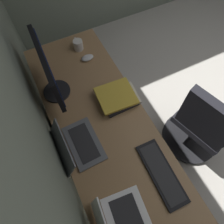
{
  "coord_description": "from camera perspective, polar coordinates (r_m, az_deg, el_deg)",
  "views": [
    {
      "loc": [
        -0.14,
        1.95,
        2.0
      ],
      "look_at": [
        0.34,
        1.71,
        0.95
      ],
      "focal_mm": 31.92,
      "sensor_mm": 36.0,
      "label": 1
    }
  ],
  "objects": [
    {
      "name": "book_stack_near",
      "position": [
        1.45,
        1.61,
        4.25
      ],
      "size": [
        0.25,
        0.3,
        0.07
      ],
      "color": "black",
      "rests_on": "desk"
    },
    {
      "name": "laptop_leftmost",
      "position": [
        1.21,
        1.92,
        -29.24
      ],
      "size": [
        0.32,
        0.31,
        0.23
      ],
      "color": "white",
      "rests_on": "desk"
    },
    {
      "name": "office_chair",
      "position": [
        1.84,
        24.23,
        -3.55
      ],
      "size": [
        0.56,
        0.6,
        0.97
      ],
      "color": "black",
      "rests_on": "ground"
    },
    {
      "name": "laptop_left",
      "position": [
        1.3,
        -10.44,
        -9.3
      ],
      "size": [
        0.33,
        0.28,
        0.18
      ],
      "color": "#595B60",
      "rests_on": "desk"
    },
    {
      "name": "desk",
      "position": [
        1.44,
        -1.8,
        -6.16
      ],
      "size": [
        1.91,
        0.64,
        0.73
      ],
      "color": "#936D47",
      "rests_on": "ground"
    },
    {
      "name": "coffee_mug",
      "position": [
        1.78,
        -9.7,
        18.47
      ],
      "size": [
        0.12,
        0.08,
        0.09
      ],
      "color": "silver",
      "rests_on": "desk"
    },
    {
      "name": "mouse_main",
      "position": [
        1.71,
        -7.05,
        15.17
      ],
      "size": [
        0.06,
        0.1,
        0.03
      ],
      "primitive_type": "ellipsoid",
      "color": "silver",
      "rests_on": "desk"
    },
    {
      "name": "monitor_primary",
      "position": [
        1.38,
        -17.67,
        10.99
      ],
      "size": [
        0.51,
        0.2,
        0.41
      ],
      "color": "black",
      "rests_on": "desk"
    },
    {
      "name": "keyboard_main",
      "position": [
        1.31,
        14.01,
        -16.62
      ],
      "size": [
        0.42,
        0.15,
        0.02
      ],
      "color": "black",
      "rests_on": "desk"
    },
    {
      "name": "wall_back",
      "position": [
        0.74,
        -20.92,
        -22.49
      ],
      "size": [
        4.84,
        0.1,
        2.6
      ],
      "primitive_type": "cube",
      "color": "slate",
      "rests_on": "ground"
    },
    {
      "name": "drawer_pedestal",
      "position": [
        1.81,
        -5.66,
        -3.49
      ],
      "size": [
        0.4,
        0.51,
        0.69
      ],
      "color": "#936D47",
      "rests_on": "ground"
    }
  ]
}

